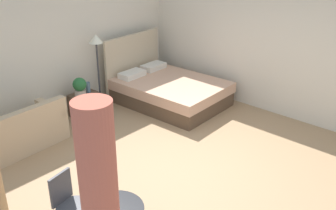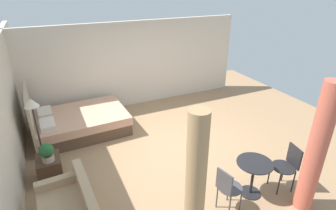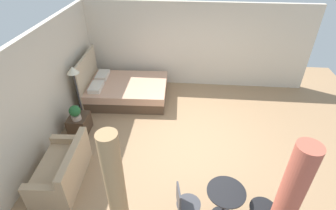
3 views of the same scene
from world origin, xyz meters
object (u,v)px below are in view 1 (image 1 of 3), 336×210
at_px(bed, 168,90).
at_px(floor_lamp, 97,49).
at_px(potted_plant, 80,87).
at_px(cafe_chair_near_window, 68,200).
at_px(nightstand, 85,105).
at_px(couch, 22,132).
at_px(vase, 88,87).

height_order(bed, floor_lamp, floor_lamp).
relative_size(potted_plant, cafe_chair_near_window, 0.43).
height_order(nightstand, potted_plant, potted_plant).
relative_size(couch, potted_plant, 3.94).
distance_m(nightstand, cafe_chair_near_window, 3.40).
bearing_deg(vase, bed, -28.68).
bearing_deg(floor_lamp, bed, -37.42).
bearing_deg(vase, couch, -170.97).
relative_size(nightstand, floor_lamp, 0.35).
bearing_deg(floor_lamp, vase, -168.75).
relative_size(bed, couch, 1.57).
xyz_separation_m(couch, nightstand, (1.48, 0.23, -0.05)).
relative_size(couch, vase, 7.01).
bearing_deg(bed, floor_lamp, 142.58).
bearing_deg(couch, bed, -10.07).
relative_size(nightstand, cafe_chair_near_window, 0.63).
xyz_separation_m(bed, potted_plant, (-1.67, 0.75, 0.36)).
distance_m(potted_plant, vase, 0.24).
distance_m(bed, vase, 1.68).
height_order(floor_lamp, cafe_chair_near_window, floor_lamp).
relative_size(vase, cafe_chair_near_window, 0.24).
xyz_separation_m(potted_plant, floor_lamp, (0.55, 0.11, 0.60)).
bearing_deg(nightstand, potted_plant, -170.90).
distance_m(bed, couch, 3.10).
xyz_separation_m(bed, cafe_chair_near_window, (-3.74, -1.84, 0.23)).
relative_size(couch, cafe_chair_near_window, 1.71).
xyz_separation_m(nightstand, floor_lamp, (0.45, 0.09, 1.03)).
distance_m(couch, potted_plant, 1.44).
height_order(couch, cafe_chair_near_window, cafe_chair_near_window).
relative_size(bed, floor_lamp, 1.49).
bearing_deg(nightstand, couch, -171.23).
bearing_deg(vase, cafe_chair_near_window, -130.87).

